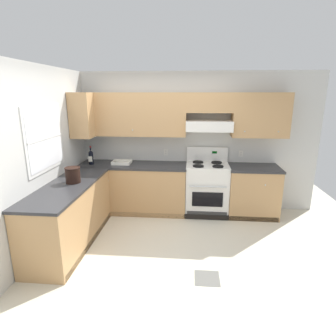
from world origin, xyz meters
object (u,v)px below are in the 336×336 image
stove (207,188)px  wine_bottle (91,157)px  bucket (73,175)px  bowl (122,163)px

stove → wine_bottle: bearing=-178.0°
stove → bucket: bearing=-150.1°
stove → wine_bottle: wine_bottle is taller
bowl → bucket: bucket is taller
stove → bucket: 2.37m
bowl → bucket: (-0.43, -1.16, 0.10)m
bowl → wine_bottle: bearing=-171.3°
bowl → stove: bearing=-0.4°
bowl → bucket: bearing=-110.2°
bowl → bucket: size_ratio=1.46×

